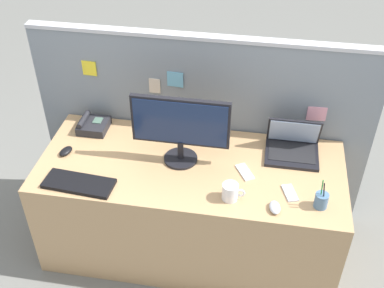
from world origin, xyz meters
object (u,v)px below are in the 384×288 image
at_px(desktop_monitor, 180,126).
at_px(coffee_mug, 231,192).
at_px(cell_phone_black_slab, 146,127).
at_px(computer_mouse_left_hand, 66,151).
at_px(pen_cup, 321,200).
at_px(keyboard_main, 79,183).
at_px(cell_phone_silver_slab, 290,193).
at_px(laptop, 292,145).
at_px(desk_phone, 93,125).
at_px(computer_mouse_right_hand, 275,207).
at_px(cell_phone_white_slab, 245,172).

relative_size(desktop_monitor, coffee_mug, 4.52).
distance_m(cell_phone_black_slab, coffee_mug, 0.84).
distance_m(computer_mouse_left_hand, pen_cup, 1.54).
relative_size(keyboard_main, computer_mouse_left_hand, 4.01).
distance_m(cell_phone_silver_slab, cell_phone_black_slab, 1.05).
distance_m(keyboard_main, computer_mouse_left_hand, 0.32).
relative_size(desktop_monitor, laptop, 1.79).
height_order(pen_cup, cell_phone_silver_slab, pen_cup).
xyz_separation_m(desk_phone, computer_mouse_right_hand, (1.20, -0.54, -0.02)).
height_order(cell_phone_white_slab, cell_phone_black_slab, same).
bearing_deg(keyboard_main, cell_phone_white_slab, 20.28).
bearing_deg(computer_mouse_right_hand, coffee_mug, 159.81).
relative_size(pen_cup, cell_phone_silver_slab, 1.35).
distance_m(keyboard_main, coffee_mug, 0.86).
relative_size(computer_mouse_right_hand, coffee_mug, 0.79).
bearing_deg(computer_mouse_right_hand, cell_phone_silver_slab, 50.40).
relative_size(computer_mouse_right_hand, cell_phone_silver_slab, 0.74).
height_order(desktop_monitor, computer_mouse_right_hand, desktop_monitor).
bearing_deg(computer_mouse_left_hand, cell_phone_white_slab, 17.29).
xyz_separation_m(desktop_monitor, pen_cup, (0.82, -0.27, -0.20)).
height_order(computer_mouse_right_hand, computer_mouse_left_hand, same).
xyz_separation_m(desktop_monitor, desk_phone, (-0.62, 0.20, -0.21)).
bearing_deg(coffee_mug, computer_mouse_left_hand, 167.78).
distance_m(laptop, cell_phone_silver_slab, 0.38).
bearing_deg(computer_mouse_right_hand, cell_phone_black_slab, 135.03).
bearing_deg(cell_phone_silver_slab, desk_phone, 143.82).
bearing_deg(cell_phone_white_slab, desktop_monitor, 141.28).
bearing_deg(cell_phone_black_slab, pen_cup, -19.01).
distance_m(laptop, computer_mouse_right_hand, 0.52).
distance_m(desktop_monitor, cell_phone_silver_slab, 0.72).
relative_size(desktop_monitor, keyboard_main, 1.44).
relative_size(computer_mouse_right_hand, pen_cup, 0.55).
xyz_separation_m(laptop, computer_mouse_right_hand, (-0.09, -0.51, -0.04)).
relative_size(computer_mouse_right_hand, cell_phone_white_slab, 0.69).
height_order(desk_phone, computer_mouse_right_hand, desk_phone).
height_order(desktop_monitor, cell_phone_black_slab, desktop_monitor).
relative_size(computer_mouse_right_hand, cell_phone_black_slab, 0.69).
bearing_deg(computer_mouse_left_hand, desktop_monitor, 22.37).
distance_m(pen_cup, coffee_mug, 0.49).
relative_size(desktop_monitor, computer_mouse_left_hand, 5.76).
height_order(keyboard_main, pen_cup, pen_cup).
bearing_deg(laptop, cell_phone_black_slab, 174.27).
bearing_deg(desktop_monitor, coffee_mug, -41.23).
distance_m(laptop, computer_mouse_left_hand, 1.39).
xyz_separation_m(keyboard_main, cell_phone_white_slab, (0.92, 0.26, -0.01)).
height_order(desk_phone, computer_mouse_left_hand, desk_phone).
height_order(cell_phone_silver_slab, cell_phone_black_slab, same).
bearing_deg(cell_phone_black_slab, laptop, 1.52).
height_order(laptop, keyboard_main, laptop).
bearing_deg(pen_cup, keyboard_main, -177.61).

